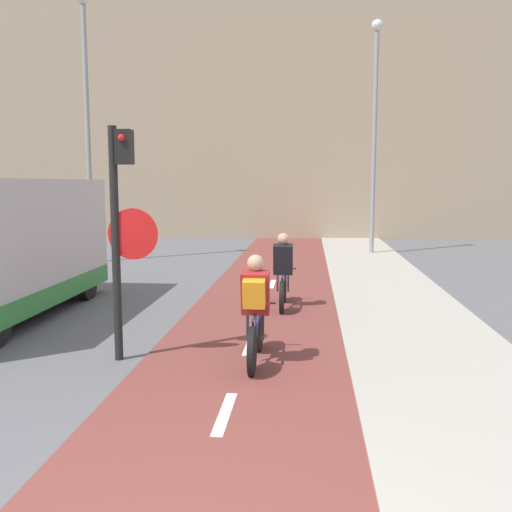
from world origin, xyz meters
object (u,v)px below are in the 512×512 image
object	(u,v)px
street_lamp_sidewalk	(375,115)
traffic_light_pole	(121,217)
street_lamp_far	(87,103)
cyclist_near	(255,311)
cyclist_far	(283,274)

from	to	relation	value
street_lamp_sidewalk	traffic_light_pole	bearing A→B (deg)	-110.82
traffic_light_pole	street_lamp_far	xyz separation A→B (m)	(-4.02, 9.18, 2.74)
street_lamp_far	cyclist_near	size ratio (longest dim) A/B	4.71
cyclist_near	cyclist_far	bearing A→B (deg)	86.54
cyclist_far	street_lamp_sidewalk	bearing A→B (deg)	73.28
street_lamp_sidewalk	cyclist_near	distance (m)	12.77
traffic_light_pole	street_lamp_sidewalk	world-z (taller)	street_lamp_sidewalk
street_lamp_far	cyclist_near	distance (m)	11.54
street_lamp_far	street_lamp_sidewalk	distance (m)	8.94
cyclist_near	cyclist_far	size ratio (longest dim) A/B	1.03
traffic_light_pole	street_lamp_sidewalk	bearing A→B (deg)	69.18
street_lamp_far	cyclist_near	xyz separation A→B (m)	(5.77, -9.18, -3.95)
traffic_light_pole	cyclist_near	xyz separation A→B (m)	(1.76, -0.01, -1.21)
cyclist_far	street_lamp_far	bearing A→B (deg)	135.84
traffic_light_pole	cyclist_near	distance (m)	2.13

